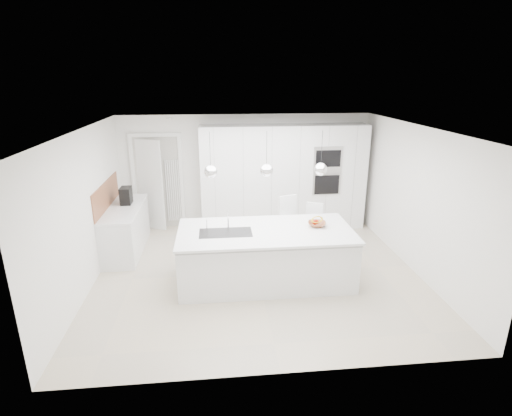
{
  "coord_description": "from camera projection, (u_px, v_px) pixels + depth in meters",
  "views": [
    {
      "loc": [
        -0.68,
        -6.23,
        3.28
      ],
      "look_at": [
        0.0,
        0.3,
        1.1
      ],
      "focal_mm": 28.0,
      "sensor_mm": 36.0,
      "label": 1
    }
  ],
  "objects": [
    {
      "name": "pendant_mid",
      "position": [
        267.0,
        171.0,
        6.11
      ],
      "size": [
        0.2,
        0.2,
        0.2
      ],
      "primitive_type": "sphere",
      "color": "white",
      "rests_on": "ceiling"
    },
    {
      "name": "apple_b",
      "position": [
        315.0,
        222.0,
        6.61
      ],
      "size": [
        0.08,
        0.08,
        0.08
      ],
      "primitive_type": "sphere",
      "color": "#B01906",
      "rests_on": "fruit_bowl"
    },
    {
      "name": "hallway_door",
      "position": [
        146.0,
        185.0,
        8.74
      ],
      "size": [
        0.76,
        0.38,
        2.0
      ],
      "primitive_type": "cube",
      "rotation": [
        0.0,
        0.0,
        -0.44
      ],
      "color": "white",
      "rests_on": "floor"
    },
    {
      "name": "island_tap",
      "position": [
        228.0,
        220.0,
        6.51
      ],
      "size": [
        0.02,
        0.02,
        0.3
      ],
      "primitive_type": "cylinder",
      "color": "white",
      "rests_on": "island_worktop"
    },
    {
      "name": "bar_stool_left",
      "position": [
        289.0,
        227.0,
        7.5
      ],
      "size": [
        0.52,
        0.62,
        1.14
      ],
      "primitive_type": null,
      "rotation": [
        0.0,
        0.0,
        0.32
      ],
      "color": "white",
      "rests_on": "floor"
    },
    {
      "name": "oak_backsplash",
      "position": [
        106.0,
        195.0,
        7.49
      ],
      "size": [
        0.02,
        1.8,
        0.5
      ],
      "primitive_type": "cube",
      "color": "#985A39",
      "rests_on": "wall_left"
    },
    {
      "name": "island_base",
      "position": [
        266.0,
        258.0,
        6.57
      ],
      "size": [
        2.8,
        1.2,
        0.86
      ],
      "primitive_type": "cube",
      "color": "white",
      "rests_on": "floor"
    },
    {
      "name": "left_worktop",
      "position": [
        123.0,
        208.0,
        7.6
      ],
      "size": [
        0.62,
        1.82,
        0.04
      ],
      "primitive_type": "cube",
      "color": "white",
      "rests_on": "left_base_cabinets"
    },
    {
      "name": "oven_stack",
      "position": [
        327.0,
        171.0,
        8.51
      ],
      "size": [
        0.62,
        0.04,
        1.05
      ],
      "primitive_type": null,
      "color": "#A5A5A8",
      "rests_on": "tall_cabinets"
    },
    {
      "name": "espresso_machine",
      "position": [
        126.0,
        196.0,
        7.76
      ],
      "size": [
        0.2,
        0.31,
        0.33
      ],
      "primitive_type": "cube",
      "rotation": [
        0.0,
        0.0,
        0.0
      ],
      "color": "black",
      "rests_on": "left_worktop"
    },
    {
      "name": "left_base_cabinets",
      "position": [
        126.0,
        230.0,
        7.74
      ],
      "size": [
        0.6,
        1.8,
        0.86
      ],
      "primitive_type": "cube",
      "color": "white",
      "rests_on": "floor"
    },
    {
      "name": "island_sink",
      "position": [
        226.0,
        237.0,
        6.39
      ],
      "size": [
        0.84,
        0.44,
        0.18
      ],
      "primitive_type": null,
      "color": "#3F3F42",
      "rests_on": "island_worktop"
    },
    {
      "name": "pendant_left",
      "position": [
        211.0,
        172.0,
        6.03
      ],
      "size": [
        0.2,
        0.2,
        0.2
      ],
      "primitive_type": "sphere",
      "color": "white",
      "rests_on": "ceiling"
    },
    {
      "name": "banana_bunch",
      "position": [
        317.0,
        220.0,
        6.58
      ],
      "size": [
        0.25,
        0.18,
        0.23
      ],
      "primitive_type": "torus",
      "rotation": [
        1.22,
        0.0,
        0.35
      ],
      "color": "gold",
      "rests_on": "fruit_bowl"
    },
    {
      "name": "wall_left",
      "position": [
        86.0,
        211.0,
        6.32
      ],
      "size": [
        0.0,
        5.0,
        5.0
      ],
      "primitive_type": "plane",
      "rotation": [
        1.57,
        0.0,
        1.57
      ],
      "color": "white",
      "rests_on": "ground"
    },
    {
      "name": "fruit_bowl",
      "position": [
        317.0,
        224.0,
        6.63
      ],
      "size": [
        0.36,
        0.36,
        0.07
      ],
      "primitive_type": "imported",
      "rotation": [
        0.0,
        0.0,
        -0.25
      ],
      "color": "#985A39",
      "rests_on": "island_worktop"
    },
    {
      "name": "apple_a",
      "position": [
        317.0,
        222.0,
        6.65
      ],
      "size": [
        0.07,
        0.07,
        0.07
      ],
      "primitive_type": "sphere",
      "color": "#B01906",
      "rests_on": "fruit_bowl"
    },
    {
      "name": "bar_stool_right",
      "position": [
        315.0,
        231.0,
        7.52
      ],
      "size": [
        0.5,
        0.56,
        1.01
      ],
      "primitive_type": null,
      "rotation": [
        0.0,
        0.0,
        -0.43
      ],
      "color": "white",
      "rests_on": "floor"
    },
    {
      "name": "floor",
      "position": [
        258.0,
        273.0,
        6.98
      ],
      "size": [
        5.5,
        5.5,
        0.0
      ],
      "primitive_type": "plane",
      "color": "beige",
      "rests_on": "ground"
    },
    {
      "name": "ceiling",
      "position": [
        258.0,
        129.0,
        6.2
      ],
      "size": [
        5.5,
        5.5,
        0.0
      ],
      "primitive_type": "plane",
      "rotation": [
        3.14,
        0.0,
        0.0
      ],
      "color": "white",
      "rests_on": "wall_back"
    },
    {
      "name": "pendant_right",
      "position": [
        321.0,
        169.0,
        6.19
      ],
      "size": [
        0.2,
        0.2,
        0.2
      ],
      "primitive_type": "sphere",
      "color": "white",
      "rests_on": "ceiling"
    },
    {
      "name": "tall_cabinets",
      "position": [
        283.0,
        178.0,
        8.78
      ],
      "size": [
        3.6,
        0.6,
        2.3
      ],
      "primitive_type": "cube",
      "color": "white",
      "rests_on": "floor"
    },
    {
      "name": "radiator",
      "position": [
        173.0,
        191.0,
        8.88
      ],
      "size": [
        0.32,
        0.04,
        1.4
      ],
      "primitive_type": null,
      "color": "white",
      "rests_on": "floor"
    },
    {
      "name": "wall_back",
      "position": [
        246.0,
        171.0,
        8.95
      ],
      "size": [
        5.5,
        0.0,
        5.5
      ],
      "primitive_type": "plane",
      "rotation": [
        1.57,
        0.0,
        0.0
      ],
      "color": "white",
      "rests_on": "ground"
    },
    {
      "name": "island_worktop",
      "position": [
        266.0,
        231.0,
        6.48
      ],
      "size": [
        2.84,
        1.4,
        0.04
      ],
      "primitive_type": "cube",
      "color": "white",
      "rests_on": "island_base"
    },
    {
      "name": "doorway_frame",
      "position": [
        158.0,
        183.0,
        8.8
      ],
      "size": [
        1.11,
        0.08,
        2.13
      ],
      "primitive_type": null,
      "color": "white",
      "rests_on": "floor"
    }
  ]
}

